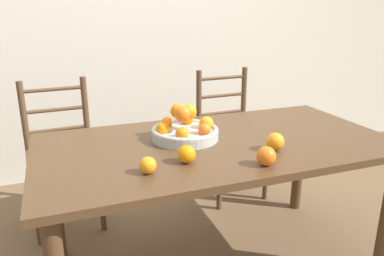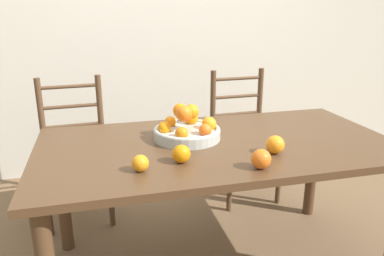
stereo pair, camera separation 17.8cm
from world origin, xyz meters
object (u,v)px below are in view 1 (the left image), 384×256
object	(u,v)px
orange_loose_1	(148,165)
chair_left	(62,156)
orange_loose_2	(275,142)
orange_loose_3	(266,156)
fruit_bowl	(185,129)
orange_loose_0	(187,154)
chair_right	(230,135)

from	to	relation	value
orange_loose_1	chair_left	bearing A→B (deg)	107.29
orange_loose_2	chair_left	xyz separation A→B (m)	(-0.93, 0.97, -0.31)
orange_loose_1	chair_left	world-z (taller)	chair_left
orange_loose_3	fruit_bowl	bearing A→B (deg)	115.22
orange_loose_1	orange_loose_3	bearing A→B (deg)	-11.12
orange_loose_2	orange_loose_3	world-z (taller)	same
orange_loose_0	chair_left	xyz separation A→B (m)	(-0.50, 0.97, -0.31)
fruit_bowl	chair_left	size ratio (longest dim) A/B	0.36
orange_loose_1	orange_loose_2	bearing A→B (deg)	4.08
orange_loose_1	chair_left	distance (m)	1.11
orange_loose_2	fruit_bowl	bearing A→B (deg)	138.71
orange_loose_2	orange_loose_3	xyz separation A→B (m)	(-0.13, -0.14, -0.00)
orange_loose_3	chair_right	size ratio (longest dim) A/B	0.09
fruit_bowl	orange_loose_1	distance (m)	0.44
orange_loose_0	orange_loose_3	bearing A→B (deg)	-25.12
fruit_bowl	orange_loose_1	size ratio (longest dim) A/B	4.85
fruit_bowl	orange_loose_0	bearing A→B (deg)	-108.36
chair_left	fruit_bowl	bearing A→B (deg)	-52.48
orange_loose_0	orange_loose_2	bearing A→B (deg)	-0.38
orange_loose_0	chair_left	distance (m)	1.13
orange_loose_3	chair_right	distance (m)	1.22
orange_loose_0	orange_loose_1	bearing A→B (deg)	-165.49
orange_loose_0	chair_left	size ratio (longest dim) A/B	0.08
orange_loose_2	orange_loose_0	bearing A→B (deg)	179.62
fruit_bowl	chair_left	bearing A→B (deg)	131.36
orange_loose_1	fruit_bowl	bearing A→B (deg)	50.74
fruit_bowl	chair_left	distance (m)	0.96
chair_left	chair_right	bearing A→B (deg)	-3.84
orange_loose_1	orange_loose_2	world-z (taller)	orange_loose_2
fruit_bowl	chair_left	world-z (taller)	chair_left
fruit_bowl	orange_loose_0	distance (m)	0.31
fruit_bowl	orange_loose_2	size ratio (longest dim) A/B	4.03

